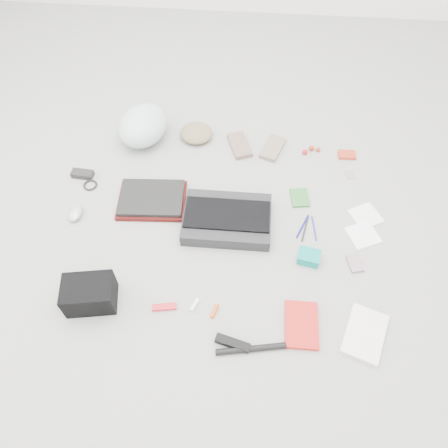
# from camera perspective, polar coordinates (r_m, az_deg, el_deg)

# --- Properties ---
(ground_plane) EXTENTS (4.00, 4.00, 0.00)m
(ground_plane) POSITION_cam_1_polar(r_m,az_deg,el_deg) (2.11, 0.00, -0.79)
(ground_plane) COLOR gray
(messenger_bag) EXTENTS (0.42, 0.30, 0.07)m
(messenger_bag) POSITION_cam_1_polar(r_m,az_deg,el_deg) (2.11, 0.40, 0.61)
(messenger_bag) COLOR #252628
(messenger_bag) RESTS_ON ground_plane
(bag_flap) EXTENTS (0.40, 0.19, 0.01)m
(bag_flap) POSITION_cam_1_polar(r_m,az_deg,el_deg) (2.07, 0.41, 1.27)
(bag_flap) COLOR black
(bag_flap) RESTS_ON messenger_bag
(laptop_sleeve) EXTENTS (0.35, 0.27, 0.02)m
(laptop_sleeve) POSITION_cam_1_polar(r_m,az_deg,el_deg) (2.24, -9.37, 3.06)
(laptop_sleeve) COLOR #4A0F0C
(laptop_sleeve) RESTS_ON ground_plane
(laptop) EXTENTS (0.33, 0.25, 0.02)m
(laptop) POSITION_cam_1_polar(r_m,az_deg,el_deg) (2.22, -9.45, 3.41)
(laptop) COLOR black
(laptop) RESTS_ON laptop_sleeve
(bike_helmet) EXTENTS (0.34, 0.38, 0.19)m
(bike_helmet) POSITION_cam_1_polar(r_m,az_deg,el_deg) (2.50, -10.53, 12.53)
(bike_helmet) COLOR silver
(bike_helmet) RESTS_ON ground_plane
(beanie) EXTENTS (0.19, 0.18, 0.06)m
(beanie) POSITION_cam_1_polar(r_m,az_deg,el_deg) (2.52, -3.64, 11.76)
(beanie) COLOR olive
(beanie) RESTS_ON ground_plane
(mitten_left) EXTENTS (0.16, 0.21, 0.03)m
(mitten_left) POSITION_cam_1_polar(r_m,az_deg,el_deg) (2.47, 2.04, 10.24)
(mitten_left) COLOR #806458
(mitten_left) RESTS_ON ground_plane
(mitten_right) EXTENTS (0.15, 0.20, 0.03)m
(mitten_right) POSITION_cam_1_polar(r_m,az_deg,el_deg) (2.47, 6.39, 9.82)
(mitten_right) COLOR gray
(mitten_right) RESTS_ON ground_plane
(power_brick) EXTENTS (0.12, 0.06, 0.03)m
(power_brick) POSITION_cam_1_polar(r_m,az_deg,el_deg) (2.43, -18.00, 6.23)
(power_brick) COLOR black
(power_brick) RESTS_ON ground_plane
(cable_coil) EXTENTS (0.09, 0.09, 0.01)m
(cable_coil) POSITION_cam_1_polar(r_m,az_deg,el_deg) (2.38, -17.07, 4.87)
(cable_coil) COLOR black
(cable_coil) RESTS_ON ground_plane
(mouse) EXTENTS (0.06, 0.11, 0.04)m
(mouse) POSITION_cam_1_polar(r_m,az_deg,el_deg) (2.27, -18.84, 1.36)
(mouse) COLOR #A7A7A7
(mouse) RESTS_ON ground_plane
(camera_bag) EXTENTS (0.23, 0.18, 0.14)m
(camera_bag) POSITION_cam_1_polar(r_m,az_deg,el_deg) (1.95, -17.17, -8.73)
(camera_bag) COLOR black
(camera_bag) RESTS_ON ground_plane
(multitool) EXTENTS (0.11, 0.05, 0.02)m
(multitool) POSITION_cam_1_polar(r_m,az_deg,el_deg) (1.92, -7.80, -10.70)
(multitool) COLOR red
(multitool) RESTS_ON ground_plane
(toiletry_tube_white) EXTENTS (0.04, 0.06, 0.02)m
(toiletry_tube_white) POSITION_cam_1_polar(r_m,az_deg,el_deg) (1.91, -3.85, -10.48)
(toiletry_tube_white) COLOR white
(toiletry_tube_white) RESTS_ON ground_plane
(toiletry_tube_orange) EXTENTS (0.04, 0.07, 0.02)m
(toiletry_tube_orange) POSITION_cam_1_polar(r_m,az_deg,el_deg) (1.89, -1.25, -11.28)
(toiletry_tube_orange) COLOR #CB4D11
(toiletry_tube_orange) RESTS_ON ground_plane
(u_lock) EXTENTS (0.15, 0.07, 0.03)m
(u_lock) POSITION_cam_1_polar(r_m,az_deg,el_deg) (1.83, 1.14, -15.30)
(u_lock) COLOR black
(u_lock) RESTS_ON ground_plane
(bike_pump) EXTENTS (0.29, 0.08, 0.03)m
(bike_pump) POSITION_cam_1_polar(r_m,az_deg,el_deg) (1.83, 3.53, -15.97)
(bike_pump) COLOR black
(bike_pump) RESTS_ON ground_plane
(book_red) EXTENTS (0.14, 0.21, 0.02)m
(book_red) POSITION_cam_1_polar(r_m,az_deg,el_deg) (1.89, 10.07, -12.84)
(book_red) COLOR red
(book_red) RESTS_ON ground_plane
(book_white) EXTENTS (0.22, 0.26, 0.02)m
(book_white) POSITION_cam_1_polar(r_m,az_deg,el_deg) (1.94, 17.91, -13.51)
(book_white) COLOR white
(book_white) RESTS_ON ground_plane
(notepad) EXTENTS (0.10, 0.13, 0.01)m
(notepad) POSITION_cam_1_polar(r_m,az_deg,el_deg) (2.26, 9.85, 3.41)
(notepad) COLOR #2F6D2D
(notepad) RESTS_ON ground_plane
(pen_blue) EXTENTS (0.07, 0.14, 0.01)m
(pen_blue) POSITION_cam_1_polar(r_m,az_deg,el_deg) (2.15, 10.22, -0.30)
(pen_blue) COLOR #0C0C87
(pen_blue) RESTS_ON ground_plane
(pen_black) EXTENTS (0.04, 0.15, 0.01)m
(pen_black) POSITION_cam_1_polar(r_m,az_deg,el_deg) (2.15, 10.55, -0.59)
(pen_black) COLOR black
(pen_black) RESTS_ON ground_plane
(pen_navy) EXTENTS (0.02, 0.14, 0.01)m
(pen_navy) POSITION_cam_1_polar(r_m,az_deg,el_deg) (2.16, 11.69, -0.56)
(pen_navy) COLOR navy
(pen_navy) RESTS_ON ground_plane
(accordion_wallet) EXTENTS (0.11, 0.09, 0.05)m
(accordion_wallet) POSITION_cam_1_polar(r_m,az_deg,el_deg) (2.04, 11.01, -4.25)
(accordion_wallet) COLOR #068D81
(accordion_wallet) RESTS_ON ground_plane
(card_deck) EXTENTS (0.08, 0.10, 0.02)m
(card_deck) POSITION_cam_1_polar(r_m,az_deg,el_deg) (2.09, 16.75, -4.97)
(card_deck) COLOR gray
(card_deck) RESTS_ON ground_plane
(napkin_top) EXTENTS (0.18, 0.18, 0.01)m
(napkin_top) POSITION_cam_1_polar(r_m,az_deg,el_deg) (2.27, 18.01, 1.00)
(napkin_top) COLOR white
(napkin_top) RESTS_ON ground_plane
(napkin_bottom) EXTENTS (0.18, 0.18, 0.01)m
(napkin_bottom) POSITION_cam_1_polar(r_m,az_deg,el_deg) (2.19, 17.70, -1.38)
(napkin_bottom) COLOR white
(napkin_bottom) RESTS_ON ground_plane
(lollipop_a) EXTENTS (0.04, 0.04, 0.03)m
(lollipop_a) POSITION_cam_1_polar(r_m,az_deg,el_deg) (2.47, 10.53, 9.24)
(lollipop_a) COLOR red
(lollipop_a) RESTS_ON ground_plane
(lollipop_b) EXTENTS (0.03, 0.03, 0.03)m
(lollipop_b) POSITION_cam_1_polar(r_m,az_deg,el_deg) (2.50, 11.35, 9.69)
(lollipop_b) COLOR #A82615
(lollipop_b) RESTS_ON ground_plane
(lollipop_c) EXTENTS (0.03, 0.03, 0.02)m
(lollipop_c) POSITION_cam_1_polar(r_m,az_deg,el_deg) (2.50, 12.20, 9.49)
(lollipop_c) COLOR #9D331C
(lollipop_c) RESTS_ON ground_plane
(altoids_tin) EXTENTS (0.10, 0.06, 0.02)m
(altoids_tin) POSITION_cam_1_polar(r_m,az_deg,el_deg) (2.51, 15.75, 8.69)
(altoids_tin) COLOR #BD3621
(altoids_tin) RESTS_ON ground_plane
(stamp_sheet) EXTENTS (0.05, 0.06, 0.00)m
(stamp_sheet) POSITION_cam_1_polar(r_m,az_deg,el_deg) (2.43, 16.14, 6.17)
(stamp_sheet) COLOR gray
(stamp_sheet) RESTS_ON ground_plane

